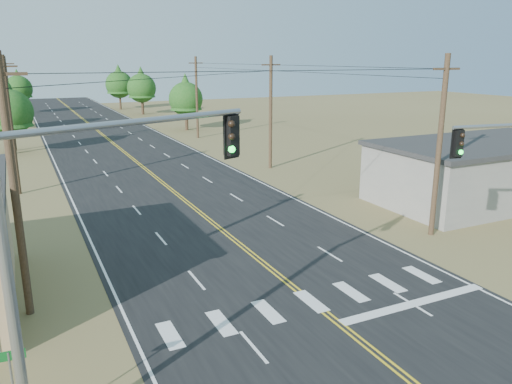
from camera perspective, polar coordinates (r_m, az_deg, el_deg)
road at (r=40.40m, az=-10.38°, el=0.85°), size 15.00×200.00×0.02m
building_right at (r=38.49m, az=24.45°, el=2.07°), size 15.00×8.00×4.00m
utility_pole_left_near at (r=20.40m, az=-25.91°, el=0.44°), size 1.80×0.30×10.00m
utility_pole_left_mid at (r=40.14m, az=-26.22°, el=6.89°), size 1.80×0.30×10.00m
utility_pole_left_far at (r=60.05m, az=-26.32°, el=9.08°), size 1.80×0.30×10.00m
utility_pole_right_near at (r=29.05m, az=20.21°, el=4.97°), size 1.80×0.30×10.00m
utility_pole_right_mid at (r=45.16m, az=1.68°, el=9.15°), size 1.80×0.30×10.00m
utility_pole_right_far at (r=63.51m, az=-6.79°, el=10.74°), size 1.80×0.30×10.00m
signal_mast_left at (r=13.38m, az=-18.07°, el=-3.27°), size 7.16×2.94×8.34m
street_sign at (r=14.87m, az=-26.08°, el=-18.92°), size 0.79×0.09×2.67m
tree_left_near at (r=58.27m, az=-26.42°, el=8.65°), size 4.75×4.75×7.91m
tree_left_far at (r=101.72m, az=-25.54°, el=10.86°), size 4.82×4.82×8.03m
tree_right_near at (r=70.95m, az=-8.04°, el=10.86°), size 4.69×4.69×7.82m
tree_right_mid at (r=92.77m, az=-12.97°, el=11.81°), size 5.07×5.07×8.45m
tree_right_far at (r=103.54m, az=-15.39°, el=12.05°), size 5.24×5.24×8.73m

